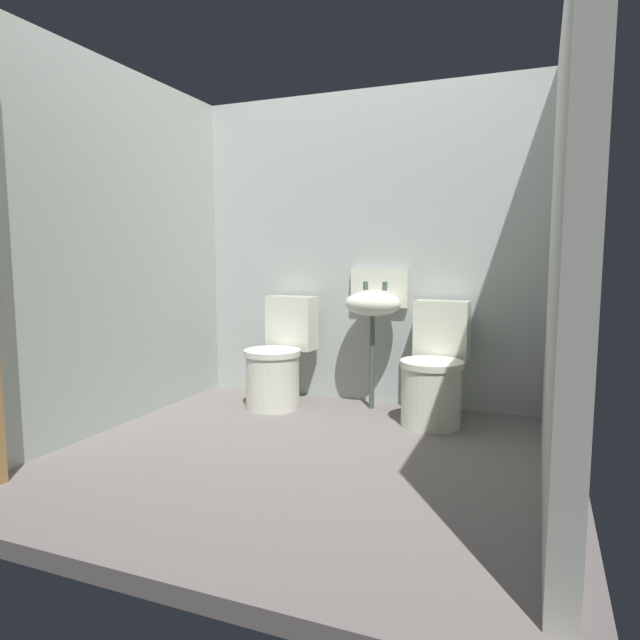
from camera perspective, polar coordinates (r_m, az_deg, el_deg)
name	(u,v)px	position (r m, az deg, el deg)	size (l,w,h in m)	color
ground_plane	(301,456)	(3.21, -1.94, -13.81)	(2.92, 2.69, 0.08)	slate
wall_back	(365,249)	(4.13, 4.70, 7.30)	(2.92, 0.10, 2.26)	#A8B0AC
wall_left	(120,248)	(3.81, -19.89, 6.99)	(0.10, 2.49, 2.26)	#A7B3A9
wall_right	(564,245)	(2.86, 23.88, 7.08)	(0.10, 2.49, 2.26)	#ADB0A5
toilet_left	(278,361)	(4.02, -4.30, -4.27)	(0.42, 0.61, 0.78)	silver
toilet_right	(435,373)	(3.68, 11.73, -5.42)	(0.41, 0.60, 0.78)	silver
sink	(374,303)	(3.90, 5.56, 1.81)	(0.42, 0.35, 0.99)	#44554C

